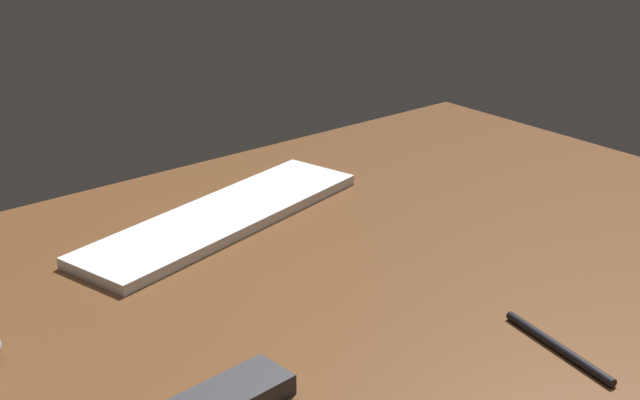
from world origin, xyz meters
The scene contains 3 objects.
desk centered at (0.00, 0.00, 1.00)cm, with size 140.00×84.00×2.00cm, color brown.
keyboard centered at (1.75, 19.33, 2.73)cm, with size 45.25×11.99×1.45cm, color silver.
pen centered at (9.85, -29.94, 2.47)cm, with size 0.94×0.94×14.99cm, color black.
Camera 1 is at (-57.63, -74.54, 49.60)cm, focal length 49.55 mm.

